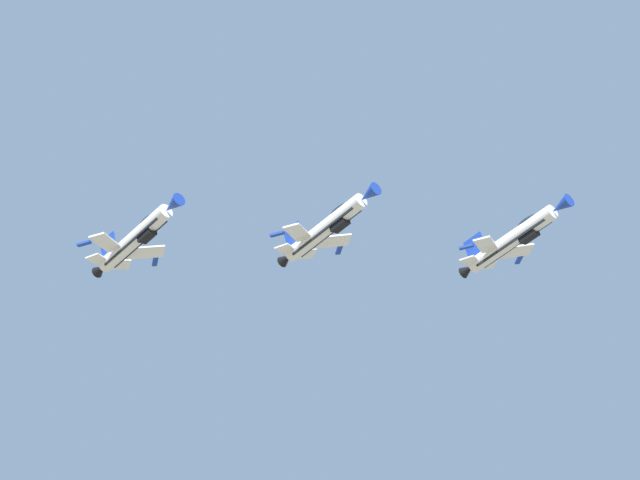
# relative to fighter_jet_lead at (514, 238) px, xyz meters

# --- Properties ---
(fighter_jet_lead) EXTENTS (11.75, 13.55, 4.83)m
(fighter_jet_lead) POSITION_rel_fighter_jet_lead_xyz_m (0.00, 0.00, 0.00)
(fighter_jet_lead) COLOR white
(fighter_jet_left_wing) EXTENTS (11.80, 13.55, 4.69)m
(fighter_jet_left_wing) POSITION_rel_fighter_jet_lead_xyz_m (-20.49, 0.44, 1.04)
(fighter_jet_left_wing) COLOR white
(fighter_jet_right_wing) EXTENTS (11.83, 13.55, 4.55)m
(fighter_jet_right_wing) POSITION_rel_fighter_jet_lead_xyz_m (-41.28, 1.80, -0.30)
(fighter_jet_right_wing) COLOR white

